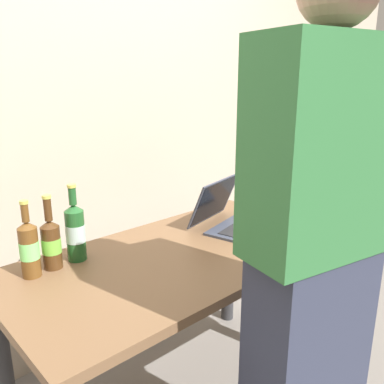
{
  "coord_description": "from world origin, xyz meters",
  "views": [
    {
      "loc": [
        -1.0,
        -1.17,
        1.45
      ],
      "look_at": [
        0.07,
        0.0,
        0.99
      ],
      "focal_mm": 37.63,
      "sensor_mm": 36.0,
      "label": 1
    }
  ],
  "objects_px": {
    "beer_bottle_dark": "(75,231)",
    "coffee_mug": "(310,222)",
    "laptop": "(230,216)",
    "beer_bottle_green": "(29,248)",
    "beer_bottle_amber": "(51,242)",
    "person_figure": "(313,269)"
  },
  "relations": [
    {
      "from": "beer_bottle_dark",
      "to": "coffee_mug",
      "type": "height_order",
      "value": "beer_bottle_dark"
    },
    {
      "from": "laptop",
      "to": "beer_bottle_green",
      "type": "height_order",
      "value": "beer_bottle_green"
    },
    {
      "from": "beer_bottle_green",
      "to": "coffee_mug",
      "type": "xyz_separation_m",
      "value": [
        1.13,
        -0.45,
        -0.06
      ]
    },
    {
      "from": "beer_bottle_amber",
      "to": "coffee_mug",
      "type": "xyz_separation_m",
      "value": [
        1.04,
        -0.47,
        -0.05
      ]
    },
    {
      "from": "laptop",
      "to": "beer_bottle_amber",
      "type": "height_order",
      "value": "beer_bottle_amber"
    },
    {
      "from": "person_figure",
      "to": "coffee_mug",
      "type": "xyz_separation_m",
      "value": [
        0.63,
        0.39,
        -0.12
      ]
    },
    {
      "from": "beer_bottle_amber",
      "to": "person_figure",
      "type": "height_order",
      "value": "person_figure"
    },
    {
      "from": "beer_bottle_dark",
      "to": "coffee_mug",
      "type": "relative_size",
      "value": 2.56
    },
    {
      "from": "beer_bottle_dark",
      "to": "person_figure",
      "type": "height_order",
      "value": "person_figure"
    },
    {
      "from": "beer_bottle_amber",
      "to": "coffee_mug",
      "type": "bearing_deg",
      "value": -24.17
    },
    {
      "from": "coffee_mug",
      "to": "beer_bottle_dark",
      "type": "bearing_deg",
      "value": 153.3
    },
    {
      "from": "laptop",
      "to": "beer_bottle_green",
      "type": "bearing_deg",
      "value": 171.09
    },
    {
      "from": "laptop",
      "to": "person_figure",
      "type": "height_order",
      "value": "person_figure"
    },
    {
      "from": "coffee_mug",
      "to": "laptop",
      "type": "bearing_deg",
      "value": 124.25
    },
    {
      "from": "laptop",
      "to": "beer_bottle_dark",
      "type": "distance_m",
      "value": 0.75
    },
    {
      "from": "beer_bottle_amber",
      "to": "beer_bottle_green",
      "type": "distance_m",
      "value": 0.09
    },
    {
      "from": "beer_bottle_dark",
      "to": "coffee_mug",
      "type": "xyz_separation_m",
      "value": [
        0.94,
        -0.47,
        -0.07
      ]
    },
    {
      "from": "laptop",
      "to": "person_figure",
      "type": "xyz_separation_m",
      "value": [
        -0.41,
        -0.7,
        0.12
      ]
    },
    {
      "from": "laptop",
      "to": "beer_bottle_dark",
      "type": "relative_size",
      "value": 1.32
    },
    {
      "from": "beer_bottle_dark",
      "to": "laptop",
      "type": "bearing_deg",
      "value": -12.5
    },
    {
      "from": "beer_bottle_green",
      "to": "person_figure",
      "type": "bearing_deg",
      "value": -59.18
    },
    {
      "from": "laptop",
      "to": "coffee_mug",
      "type": "bearing_deg",
      "value": -55.75
    }
  ]
}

